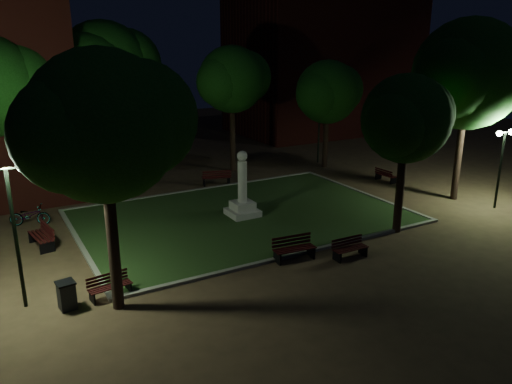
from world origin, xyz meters
TOP-DOWN VIEW (x-y plane):
  - ground at (0.00, 0.00)m, footprint 80.00×80.00m
  - lawn at (0.00, 2.00)m, footprint 15.00×10.00m
  - lawn_kerb at (0.00, 2.00)m, footprint 15.40×10.40m
  - monument at (0.00, 2.00)m, footprint 1.40×1.40m
  - building_far at (18.00, 20.00)m, footprint 16.00×10.00m
  - tree_west at (-7.41, -3.63)m, footprint 5.52×4.51m
  - tree_north_wl at (-4.68, 10.62)m, footprint 5.92×4.83m
  - tree_north_er at (3.75, 10.22)m, footprint 5.14×4.20m
  - tree_ne at (9.63, 8.10)m, footprint 5.05×4.12m
  - tree_east at (11.43, -1.09)m, footprint 6.87×5.61m
  - tree_se at (5.20, -3.12)m, footprint 4.63×3.78m
  - tree_far_north at (-3.73, 11.51)m, footprint 6.40×5.22m
  - lamppost_sw at (-10.11, -2.08)m, footprint 1.18×0.28m
  - lamppost_se at (11.90, -3.15)m, footprint 1.18×0.28m
  - lamppost_ne at (9.89, 9.35)m, footprint 1.18×0.28m
  - bench_near_left at (-0.57, -3.32)m, footprint 1.75×0.76m
  - bench_near_right at (1.44, -4.27)m, footprint 1.48×0.55m
  - bench_west_near at (-7.57, -2.78)m, footprint 1.48×0.67m
  - bench_left_side at (-8.94, 2.84)m, footprint 0.88×1.82m
  - bench_right_side at (10.52, 3.33)m, footprint 0.54×1.44m
  - bench_far_side at (1.26, 7.67)m, footprint 1.78×1.03m
  - trash_bin at (-8.94, -2.91)m, footprint 0.61×0.61m
  - bicycle at (-9.12, 5.84)m, footprint 1.94×1.30m

SIDE VIEW (x-z plane):
  - ground at x=0.00m, z-range 0.00..0.00m
  - lawn at x=0.00m, z-range 0.00..0.08m
  - lawn_kerb at x=0.00m, z-range 0.00..0.12m
  - bench_west_near at x=-7.57m, z-range -0.02..0.76m
  - bench_right_side at x=10.52m, z-range -0.02..0.76m
  - bench_near_right at x=1.44m, z-range -0.02..0.78m
  - bench_far_side at x=1.26m, z-range -0.03..0.90m
  - bench_near_left at x=-0.57m, z-range -0.03..0.90m
  - bench_left_side at x=-8.94m, z-range -0.03..0.93m
  - trash_bin at x=-8.94m, z-range 0.01..0.95m
  - bicycle at x=-9.12m, z-range 0.00..0.96m
  - monument at x=0.00m, z-range -0.64..2.56m
  - lamppost_se at x=11.90m, z-range 0.84..4.87m
  - lamppost_ne at x=9.89m, z-range 0.89..5.35m
  - lamppost_sw at x=-10.11m, z-range 0.91..5.63m
  - tree_ne at x=9.63m, z-range 1.47..8.54m
  - tree_se at x=5.20m, z-range 1.58..8.55m
  - tree_west at x=-7.41m, z-range 1.80..9.92m
  - tree_north_er at x=3.75m, z-range 1.88..9.87m
  - building_far at x=18.00m, z-range 0.00..12.00m
  - tree_north_wl at x=-4.68m, z-range 1.94..10.66m
  - tree_east at x=11.43m, z-range 1.90..11.30m
  - tree_far_north at x=-3.73m, z-range 2.07..11.45m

